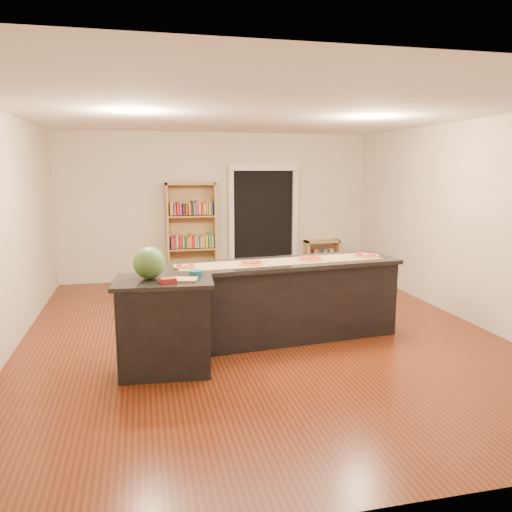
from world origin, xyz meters
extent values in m
cube|color=beige|center=(0.00, 0.00, 1.40)|extent=(6.00, 7.00, 2.80)
cube|color=#612710|center=(0.00, 0.00, 0.00)|extent=(6.00, 7.00, 0.01)
cube|color=white|center=(0.00, 0.00, 2.80)|extent=(6.00, 7.00, 0.01)
cube|color=black|center=(0.90, 3.48, 1.05)|extent=(1.20, 0.02, 2.10)
cube|color=silver|center=(0.25, 3.44, 1.05)|extent=(0.10, 0.08, 2.10)
cube|color=silver|center=(1.55, 3.44, 1.05)|extent=(0.10, 0.08, 2.10)
cube|color=silver|center=(0.90, 3.44, 2.15)|extent=(1.40, 0.08, 0.12)
cube|color=black|center=(0.22, -0.23, 0.47)|extent=(2.93, 0.73, 0.94)
cube|color=black|center=(0.22, -0.23, 0.97)|extent=(3.01, 0.82, 0.05)
cube|color=black|center=(-1.26, -0.95, 0.48)|extent=(0.93, 0.66, 0.96)
cube|color=black|center=(-1.26, -0.95, 0.99)|extent=(1.02, 0.74, 0.04)
cube|color=tan|center=(-0.54, 3.28, 0.94)|extent=(0.94, 0.33, 1.87)
cube|color=tan|center=(2.09, 3.30, 0.35)|extent=(0.70, 0.30, 0.70)
cylinder|color=#5D9DD1|center=(-0.35, 3.07, 0.17)|extent=(0.24, 0.24, 0.35)
cube|color=#AA8058|center=(0.22, -0.24, 1.00)|extent=(2.65, 0.73, 0.00)
sphere|color=#144214|center=(-1.39, -0.90, 1.18)|extent=(0.34, 0.34, 0.34)
cube|color=tan|center=(-1.07, -1.07, 1.02)|extent=(0.33, 0.26, 0.02)
cube|color=maroon|center=(-1.22, -1.16, 1.03)|extent=(0.17, 0.14, 0.05)
cylinder|color=#195966|center=(-0.91, -0.85, 1.04)|extent=(0.15, 0.15, 0.06)
cylinder|color=tan|center=(-0.98, -0.32, 1.01)|extent=(0.29, 0.29, 0.02)
cylinder|color=#A5190C|center=(-0.98, -0.32, 1.01)|extent=(0.24, 0.24, 0.00)
cylinder|color=tan|center=(-0.17, -0.28, 1.01)|extent=(0.33, 0.33, 0.02)
cylinder|color=#A5190C|center=(-0.17, -0.28, 1.01)|extent=(0.27, 0.27, 0.00)
cylinder|color=tan|center=(0.62, -0.18, 1.01)|extent=(0.34, 0.34, 0.02)
cylinder|color=#A5190C|center=(0.62, -0.18, 1.01)|extent=(0.28, 0.28, 0.00)
cylinder|color=tan|center=(1.42, -0.11, 1.01)|extent=(0.34, 0.34, 0.02)
cylinder|color=#A5190C|center=(1.42, -0.11, 1.01)|extent=(0.28, 0.28, 0.00)
camera|label=1|loc=(-1.46, -6.11, 2.16)|focal=35.00mm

